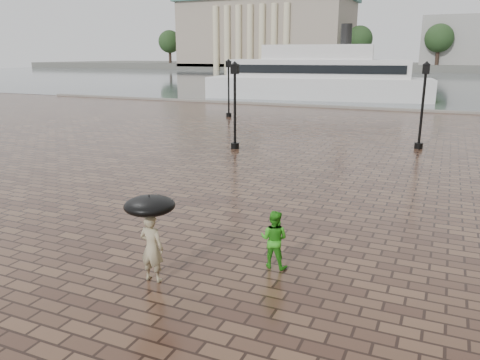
{
  "coord_description": "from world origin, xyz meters",
  "views": [
    {
      "loc": [
        4.2,
        -12.44,
        4.85
      ],
      "look_at": [
        -1.0,
        -0.66,
        1.4
      ],
      "focal_mm": 35.0,
      "sensor_mm": 36.0,
      "label": 1
    }
  ],
  "objects_px": {
    "child_pedestrian": "(274,239)",
    "ferry_near": "(317,77)",
    "adult_pedestrian": "(152,248)",
    "street_lamps": "(285,97)"
  },
  "relations": [
    {
      "from": "child_pedestrian",
      "to": "ferry_near",
      "type": "distance_m",
      "value": 44.46
    },
    {
      "from": "adult_pedestrian",
      "to": "ferry_near",
      "type": "relative_size",
      "value": 0.06
    },
    {
      "from": "street_lamps",
      "to": "ferry_near",
      "type": "relative_size",
      "value": 0.61
    },
    {
      "from": "adult_pedestrian",
      "to": "street_lamps",
      "type": "bearing_deg",
      "value": -80.89
    },
    {
      "from": "adult_pedestrian",
      "to": "child_pedestrian",
      "type": "xyz_separation_m",
      "value": [
        2.21,
        1.73,
        -0.08
      ]
    },
    {
      "from": "street_lamps",
      "to": "adult_pedestrian",
      "type": "distance_m",
      "value": 20.26
    },
    {
      "from": "child_pedestrian",
      "to": "street_lamps",
      "type": "bearing_deg",
      "value": -71.84
    },
    {
      "from": "street_lamps",
      "to": "child_pedestrian",
      "type": "bearing_deg",
      "value": -72.22
    },
    {
      "from": "street_lamps",
      "to": "ferry_near",
      "type": "xyz_separation_m",
      "value": [
        -4.59,
        25.04,
        0.11
      ]
    },
    {
      "from": "adult_pedestrian",
      "to": "ferry_near",
      "type": "distance_m",
      "value": 45.69
    }
  ]
}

